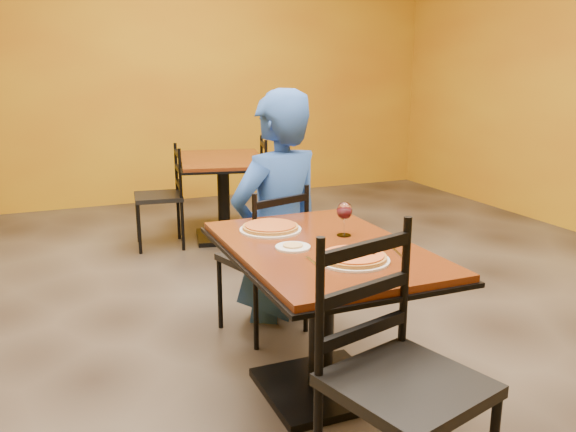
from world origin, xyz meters
name	(u,v)px	position (x,y,z in m)	size (l,w,h in m)	color
floor	(282,347)	(0.00, 0.00, 0.00)	(7.00, 8.00, 0.01)	black
wall_back	(146,69)	(0.00, 4.00, 1.50)	(7.00, 0.01, 3.00)	gold
table_main	(322,285)	(0.00, -0.50, 0.56)	(0.83, 1.23, 0.75)	#652610
table_second	(223,180)	(0.33, 2.21, 0.55)	(0.96, 1.24, 0.75)	#652610
chair_main_near	(407,387)	(-0.10, -1.36, 0.51)	(0.46, 0.46, 1.02)	black
chair_main_far	(262,259)	(-0.02, 0.27, 0.45)	(0.41, 0.41, 0.90)	black
chair_second_left	(158,197)	(-0.26, 2.21, 0.44)	(0.40, 0.40, 0.88)	black
chair_second_right	(284,185)	(0.91, 2.21, 0.45)	(0.41, 0.41, 0.91)	black
diner	(278,206)	(0.16, 0.46, 0.71)	(0.68, 0.45, 1.42)	#1C459C
plate_main	(353,260)	(0.02, -0.75, 0.76)	(0.31, 0.31, 0.01)	white
pizza_main	(353,256)	(0.02, -0.75, 0.77)	(0.28, 0.28, 0.02)	maroon
plate_far	(271,230)	(-0.13, -0.18, 0.76)	(0.31, 0.31, 0.01)	white
pizza_far	(270,227)	(-0.13, -0.18, 0.77)	(0.28, 0.28, 0.02)	#B26A22
side_plate	(293,247)	(-0.15, -0.49, 0.76)	(0.16, 0.16, 0.01)	white
dip	(293,245)	(-0.15, -0.49, 0.76)	(0.09, 0.09, 0.01)	tan
wine_glass	(344,218)	(0.17, -0.40, 0.84)	(0.08, 0.08, 0.18)	white
fork	(315,263)	(-0.15, -0.72, 0.75)	(0.01, 0.19, 0.00)	silver
knife	(397,253)	(0.25, -0.73, 0.75)	(0.01, 0.21, 0.00)	silver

